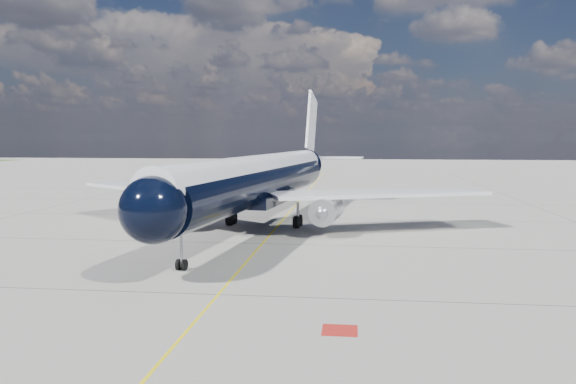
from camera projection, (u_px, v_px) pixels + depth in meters
The scene contains 4 objects.
ground at pixel (290, 212), 65.49m from camera, with size 320.00×320.00×0.00m, color gray.
taxiway_centerline at pixel (285, 218), 60.54m from camera, with size 0.16×160.00×0.01m, color yellow.
red_marking at pixel (340, 330), 25.16m from camera, with size 1.60×1.60×0.01m, color maroon.
main_airliner at pixel (264, 179), 54.30m from camera, with size 42.20×51.72×14.95m.
Camera 1 is at (7.34, -34.54, 8.62)m, focal length 35.00 mm.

